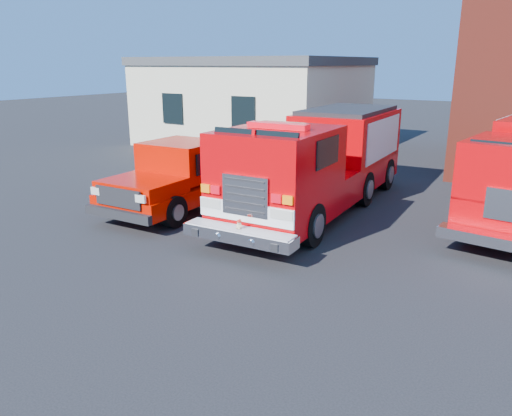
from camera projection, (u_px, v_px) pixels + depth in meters
The scene contains 4 objects.
ground at pixel (284, 251), 11.23m from camera, with size 100.00×100.00×0.00m, color black.
side_building at pixel (254, 100), 25.78m from camera, with size 10.20×8.20×4.35m.
fire_engine at pixel (321, 160), 14.11m from camera, with size 2.87×8.99×2.74m.
pickup_truck at pixel (190, 175), 14.61m from camera, with size 2.28×5.96×1.93m.
Camera 1 is at (5.03, -9.25, 4.07)m, focal length 35.00 mm.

